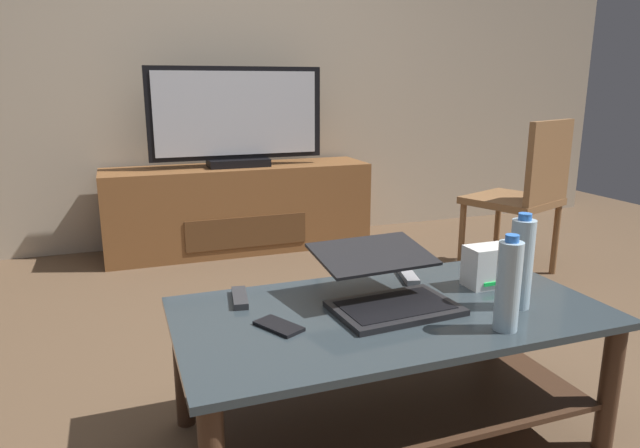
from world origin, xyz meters
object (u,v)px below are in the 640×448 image
object	(u,v)px
water_bottle_far	(508,285)
cell_phone	(279,326)
dining_chair	(526,191)
television	(237,119)
media_cabinet	(239,208)
water_bottle_near	(521,263)
coffee_table	(389,349)
tv_remote	(408,276)
soundbar_remote	(240,298)
router_box	(487,266)
laptop	(386,285)

from	to	relation	value
water_bottle_far	cell_phone	distance (m)	0.64
dining_chair	television	bearing A→B (deg)	142.10
media_cabinet	water_bottle_near	size ratio (longest dim) A/B	5.93
media_cabinet	water_bottle_far	world-z (taller)	water_bottle_far
coffee_table	water_bottle_near	world-z (taller)	water_bottle_near
television	dining_chair	distance (m)	1.81
media_cabinet	tv_remote	world-z (taller)	media_cabinet
cell_phone	soundbar_remote	distance (m)	0.24
media_cabinet	cell_phone	distance (m)	2.27
dining_chair	water_bottle_far	bearing A→B (deg)	-131.17
water_bottle_near	water_bottle_far	xyz separation A→B (m)	(-0.14, -0.12, -0.01)
coffee_table	television	distance (m)	2.27
coffee_table	cell_phone	bearing A→B (deg)	-177.83
soundbar_remote	media_cabinet	bearing A→B (deg)	86.83
coffee_table	cell_phone	size ratio (longest dim) A/B	9.12
cell_phone	tv_remote	bearing A→B (deg)	-3.48
water_bottle_near	cell_phone	distance (m)	0.74
television	water_bottle_far	size ratio (longest dim) A/B	4.13
television	water_bottle_far	bearing A→B (deg)	-84.85
television	tv_remote	size ratio (longest dim) A/B	6.97
dining_chair	coffee_table	bearing A→B (deg)	-141.72
soundbar_remote	tv_remote	bearing A→B (deg)	9.32
media_cabinet	router_box	size ratio (longest dim) A/B	11.99
router_box	cell_phone	xyz separation A→B (m)	(-0.75, -0.09, -0.06)
cell_phone	water_bottle_far	bearing A→B (deg)	-48.50
coffee_table	tv_remote	size ratio (longest dim) A/B	7.98
coffee_table	soundbar_remote	distance (m)	0.49
coffee_table	cell_phone	xyz separation A→B (m)	(-0.35, -0.01, 0.14)
router_box	tv_remote	distance (m)	0.27
router_box	water_bottle_near	size ratio (longest dim) A/B	0.49
media_cabinet	dining_chair	bearing A→B (deg)	-38.44
dining_chair	router_box	world-z (taller)	dining_chair
water_bottle_near	soundbar_remote	xyz separation A→B (m)	(-0.78, 0.33, -0.13)
television	cell_phone	xyz separation A→B (m)	(-0.36, -2.21, -0.43)
coffee_table	tv_remote	distance (m)	0.32
router_box	cell_phone	world-z (taller)	router_box
dining_chair	tv_remote	world-z (taller)	dining_chair
coffee_table	router_box	size ratio (longest dim) A/B	8.88
dining_chair	tv_remote	size ratio (longest dim) A/B	5.62
water_bottle_near	tv_remote	distance (m)	0.41
water_bottle_near	water_bottle_far	distance (m)	0.19
water_bottle_far	dining_chair	bearing A→B (deg)	48.83
router_box	coffee_table	bearing A→B (deg)	-169.40
water_bottle_near	water_bottle_far	size ratio (longest dim) A/B	1.08
dining_chair	laptop	bearing A→B (deg)	-142.71
laptop	media_cabinet	bearing A→B (deg)	89.75
television	router_box	bearing A→B (deg)	-79.81
laptop	soundbar_remote	world-z (taller)	laptop
cell_phone	coffee_table	bearing A→B (deg)	-25.45
cell_phone	router_box	bearing A→B (deg)	-20.97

